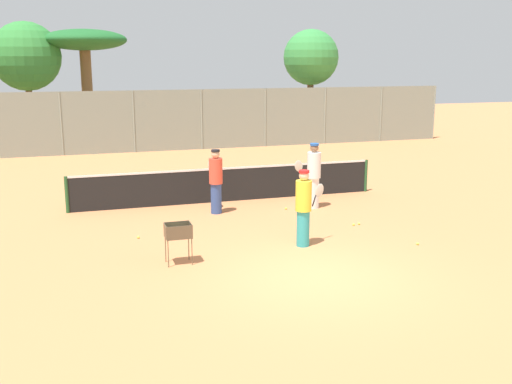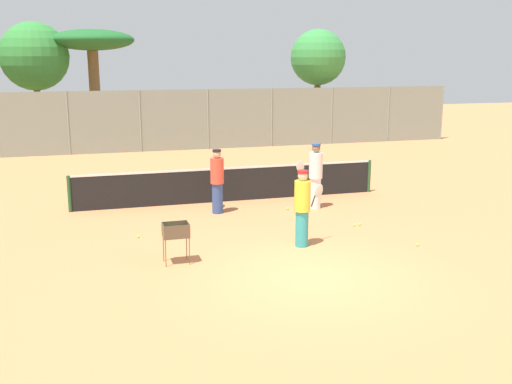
# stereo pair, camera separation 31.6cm
# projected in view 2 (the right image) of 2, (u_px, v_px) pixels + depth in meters

# --- Properties ---
(ground_plane) EXTENTS (80.00, 80.00, 0.00)m
(ground_plane) POSITION_uv_depth(u_px,v_px,m) (312.00, 278.00, 12.12)
(ground_plane) COLOR #D37F4C
(tennis_net) EXTENTS (9.60, 0.10, 1.07)m
(tennis_net) POSITION_uv_depth(u_px,v_px,m) (230.00, 184.00, 18.47)
(tennis_net) COLOR #26592D
(tennis_net) RESTS_ON ground_plane
(back_fence) EXTENTS (29.23, 0.08, 2.89)m
(back_fence) POSITION_uv_depth(u_px,v_px,m) (175.00, 120.00, 28.51)
(back_fence) COLOR gray
(back_fence) RESTS_ON ground_plane
(tree_1) EXTENTS (4.19, 4.19, 5.76)m
(tree_1) POSITION_uv_depth(u_px,v_px,m) (92.00, 44.00, 29.99)
(tree_1) COLOR brown
(tree_1) RESTS_ON ground_plane
(tree_4) EXTENTS (2.92, 2.92, 5.85)m
(tree_4) POSITION_uv_depth(u_px,v_px,m) (318.00, 58.00, 31.66)
(tree_4) COLOR brown
(tree_4) RESTS_ON ground_plane
(tree_5) EXTENTS (3.34, 3.34, 6.10)m
(tree_5) POSITION_uv_depth(u_px,v_px,m) (34.00, 57.00, 29.35)
(tree_5) COLOR brown
(tree_5) RESTS_ON ground_plane
(player_white_outfit) EXTENTS (0.94, 0.43, 1.93)m
(player_white_outfit) POSITION_uv_depth(u_px,v_px,m) (315.00, 175.00, 17.52)
(player_white_outfit) COLOR white
(player_white_outfit) RESTS_ON ground_plane
(player_red_cap) EXTENTS (0.88, 0.52, 1.82)m
(player_red_cap) POSITION_uv_depth(u_px,v_px,m) (302.00, 207.00, 13.95)
(player_red_cap) COLOR teal
(player_red_cap) RESTS_ON ground_plane
(player_yellow_shirt) EXTENTS (0.38, 0.94, 1.84)m
(player_yellow_shirt) POSITION_uv_depth(u_px,v_px,m) (217.00, 180.00, 16.98)
(player_yellow_shirt) COLOR #334C8C
(player_yellow_shirt) RESTS_ON ground_plane
(ball_cart) EXTENTS (0.56, 0.41, 0.89)m
(ball_cart) POSITION_uv_depth(u_px,v_px,m) (175.00, 234.00, 12.85)
(ball_cart) COLOR brown
(ball_cart) RESTS_ON ground_plane
(tennis_ball_0) EXTENTS (0.07, 0.07, 0.07)m
(tennis_ball_0) POSITION_uv_depth(u_px,v_px,m) (288.00, 209.00, 17.56)
(tennis_ball_0) COLOR #D1E54C
(tennis_ball_0) RESTS_ON ground_plane
(tennis_ball_1) EXTENTS (0.07, 0.07, 0.07)m
(tennis_ball_1) POSITION_uv_depth(u_px,v_px,m) (360.00, 224.00, 15.90)
(tennis_ball_1) COLOR #D1E54C
(tennis_ball_1) RESTS_ON ground_plane
(tennis_ball_2) EXTENTS (0.07, 0.07, 0.07)m
(tennis_ball_2) POSITION_uv_depth(u_px,v_px,m) (354.00, 225.00, 15.82)
(tennis_ball_2) COLOR #D1E54C
(tennis_ball_2) RESTS_ON ground_plane
(tennis_ball_3) EXTENTS (0.07, 0.07, 0.07)m
(tennis_ball_3) POSITION_uv_depth(u_px,v_px,m) (417.00, 245.00, 14.15)
(tennis_ball_3) COLOR #D1E54C
(tennis_ball_3) RESTS_ON ground_plane
(tennis_ball_4) EXTENTS (0.07, 0.07, 0.07)m
(tennis_ball_4) POSITION_uv_depth(u_px,v_px,m) (138.00, 236.00, 14.81)
(tennis_ball_4) COLOR #D1E54C
(tennis_ball_4) RESTS_ON ground_plane
(parked_car) EXTENTS (4.20, 1.70, 1.60)m
(parked_car) POSITION_uv_depth(u_px,v_px,m) (236.00, 128.00, 32.45)
(parked_car) COLOR #B2B7BC
(parked_car) RESTS_ON ground_plane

